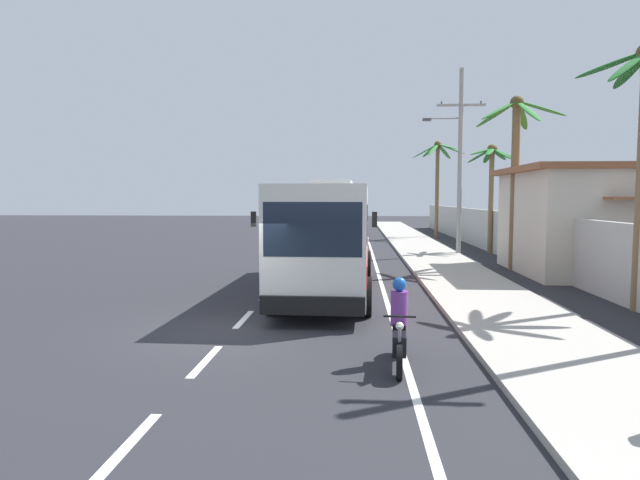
% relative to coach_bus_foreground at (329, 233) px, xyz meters
% --- Properties ---
extents(ground_plane, '(160.00, 160.00, 0.00)m').
position_rel_coach_bus_foreground_xyz_m(ground_plane, '(-1.97, -5.60, -1.93)').
color(ground_plane, '#28282D').
extents(sidewalk_kerb, '(3.20, 90.00, 0.14)m').
position_rel_coach_bus_foreground_xyz_m(sidewalk_kerb, '(4.83, 4.40, -1.86)').
color(sidewalk_kerb, '#A8A399').
rests_on(sidewalk_kerb, ground).
extents(lane_markings, '(3.93, 71.00, 0.01)m').
position_rel_coach_bus_foreground_xyz_m(lane_markings, '(0.32, 8.83, -1.92)').
color(lane_markings, white).
rests_on(lane_markings, ground).
extents(boundary_wall, '(0.24, 60.00, 2.37)m').
position_rel_coach_bus_foreground_xyz_m(boundary_wall, '(8.63, 8.40, -0.74)').
color(boundary_wall, '#B2B2AD').
rests_on(boundary_wall, ground).
extents(coach_bus_foreground, '(3.10, 10.95, 3.71)m').
position_rel_coach_bus_foreground_xyz_m(coach_bus_foreground, '(0.00, 0.00, 0.00)').
color(coach_bus_foreground, silver).
rests_on(coach_bus_foreground, ground).
extents(motorcycle_beside_bus, '(0.56, 1.96, 1.63)m').
position_rel_coach_bus_foreground_xyz_m(motorcycle_beside_bus, '(1.67, -7.98, -1.27)').
color(motorcycle_beside_bus, black).
rests_on(motorcycle_beside_bus, ground).
extents(utility_pole_mid, '(3.29, 0.24, 9.90)m').
position_rel_coach_bus_foreground_xyz_m(utility_pole_mid, '(6.35, 11.53, 3.31)').
color(utility_pole_mid, '#9E9E99').
rests_on(utility_pole_mid, ground).
extents(palm_nearest, '(4.02, 3.80, 7.41)m').
position_rel_coach_bus_foreground_xyz_m(palm_nearest, '(7.12, 24.03, 3.39)').
color(palm_nearest, brown).
rests_on(palm_nearest, ground).
extents(palm_second, '(2.86, 2.86, 6.05)m').
position_rel_coach_bus_foreground_xyz_m(palm_second, '(8.38, 12.74, 2.57)').
color(palm_second, brown).
rests_on(palm_second, ground).
extents(palm_third, '(3.78, 3.54, 7.38)m').
position_rel_coach_bus_foreground_xyz_m(palm_third, '(7.63, 5.71, 3.02)').
color(palm_third, brown).
rests_on(palm_third, ground).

